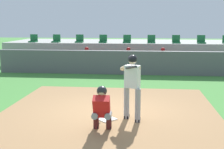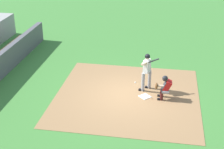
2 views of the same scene
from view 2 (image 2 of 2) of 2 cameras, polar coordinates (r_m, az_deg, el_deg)
The scene contains 5 objects.
ground_plane at distance 15.19m, azimuth 2.61°, elevation -3.60°, with size 80.00×80.00×0.00m, color #428438.
dirt_infield at distance 15.18m, azimuth 2.61°, elevation -3.58°, with size 6.40×6.40×0.01m, color #9E754C.
home_plate at distance 15.12m, azimuth 5.63°, elevation -3.75°, with size 0.44×0.44×0.02m, color white.
batter_at_plate at distance 15.28m, azimuth 5.94°, elevation 0.83°, with size 0.59×0.87×1.80m.
catcher_crouched at distance 14.81m, azimuth 8.90°, elevation -2.03°, with size 0.49×1.64×1.13m.
Camera 2 is at (-13.18, -1.53, 7.39)m, focal length 53.64 mm.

